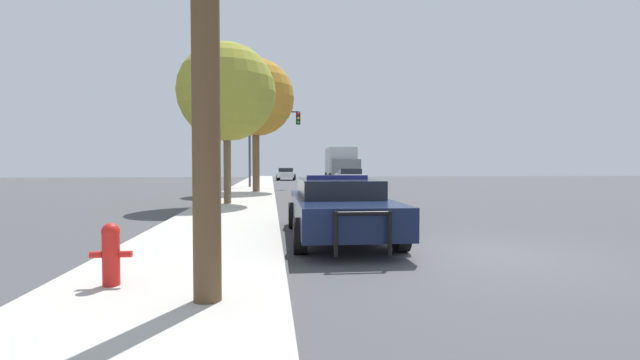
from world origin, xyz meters
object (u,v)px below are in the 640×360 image
(car_background_distant, at_px, (286,174))
(tree_sidewalk_near, at_px, (227,92))
(fire_hydrant, at_px, (111,252))
(car_background_oncoming, at_px, (350,177))
(box_truck, at_px, (341,164))
(traffic_light, at_px, (269,132))
(police_car, at_px, (338,206))
(tree_sidewalk_mid, at_px, (256,98))

(car_background_distant, distance_m, tree_sidewalk_near, 31.25)
(fire_hydrant, relative_size, car_background_oncoming, 0.17)
(car_background_distant, distance_m, box_truck, 10.42)
(fire_hydrant, bearing_deg, tree_sidewalk_near, 88.67)
(traffic_light, bearing_deg, car_background_oncoming, 10.25)
(car_background_oncoming, height_order, tree_sidewalk_near, tree_sidewalk_near)
(car_background_oncoming, bearing_deg, police_car, 81.24)
(car_background_oncoming, relative_size, car_background_distant, 1.04)
(fire_hydrant, xyz_separation_m, traffic_light, (1.87, 24.86, 3.41))
(police_car, distance_m, fire_hydrant, 5.18)
(police_car, height_order, fire_hydrant, police_car)
(tree_sidewalk_mid, bearing_deg, fire_hydrant, -93.31)
(car_background_distant, bearing_deg, car_background_oncoming, -70.88)
(traffic_light, distance_m, tree_sidewalk_mid, 5.90)
(fire_hydrant, xyz_separation_m, tree_sidewalk_near, (0.27, 11.46, 3.89))
(tree_sidewalk_near, bearing_deg, tree_sidewalk_mid, 83.78)
(police_car, xyz_separation_m, car_background_distant, (0.24, 38.42, 0.02))
(fire_hydrant, xyz_separation_m, box_truck, (8.34, 33.04, 1.19))
(police_car, height_order, car_background_distant, police_car)
(traffic_light, relative_size, car_background_oncoming, 1.20)
(police_car, height_order, tree_sidewalk_mid, tree_sidewalk_mid)
(police_car, relative_size, tree_sidewalk_mid, 0.71)
(fire_hydrant, height_order, tree_sidewalk_near, tree_sidewalk_near)
(tree_sidewalk_mid, relative_size, tree_sidewalk_near, 1.22)
(fire_hydrant, bearing_deg, car_background_oncoming, 73.27)
(car_background_oncoming, relative_size, tree_sidewalk_near, 0.73)
(traffic_light, xyz_separation_m, car_background_distant, (1.80, 17.44, -3.22))
(car_background_oncoming, distance_m, box_truck, 7.19)
(car_background_oncoming, distance_m, car_background_distant, 16.88)
(fire_hydrant, distance_m, car_background_distant, 42.46)
(box_truck, relative_size, tree_sidewalk_mid, 0.91)
(car_background_oncoming, bearing_deg, car_background_distant, -73.43)
(traffic_light, bearing_deg, police_car, -85.74)
(police_car, bearing_deg, tree_sidewalk_mid, -80.50)
(police_car, relative_size, car_background_distant, 1.24)
(traffic_light, relative_size, car_background_distant, 1.26)
(police_car, relative_size, tree_sidewalk_near, 0.86)
(car_background_oncoming, bearing_deg, box_truck, -91.98)
(tree_sidewalk_near, bearing_deg, traffic_light, 83.19)
(box_truck, bearing_deg, car_background_oncoming, 88.27)
(traffic_light, bearing_deg, car_background_distant, 84.09)
(police_car, distance_m, car_background_distant, 38.43)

